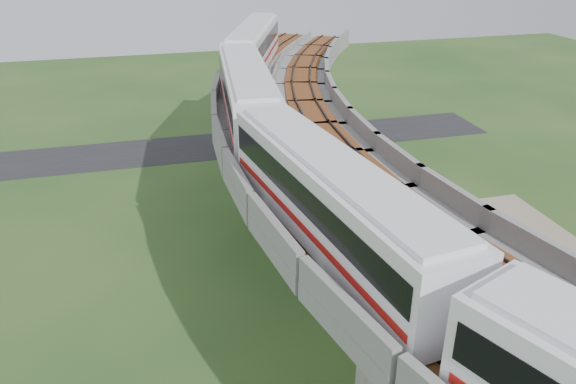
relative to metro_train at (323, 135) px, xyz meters
name	(u,v)px	position (x,y,z in m)	size (l,w,h in m)	color
ground	(302,310)	(-0.38, 2.02, -12.31)	(160.00, 160.00, 0.00)	#25481D
dirt_lot	(515,294)	(13.62, 0.02, -12.29)	(18.00, 26.00, 0.04)	gray
asphalt_road	(226,145)	(-0.38, 32.02, -12.29)	(60.00, 8.00, 0.03)	#232326
viaduct	(368,172)	(3.46, 2.02, -3.26)	(19.58, 73.98, 11.40)	#99968E
metro_train	(323,135)	(0.00, 0.00, 0.00)	(11.71, 61.32, 3.64)	white
fence	(443,277)	(9.37, 2.02, -11.56)	(3.87, 38.73, 1.50)	#2D382D
tree_0	(348,140)	(11.41, 25.79, -10.60)	(2.14, 2.14, 2.63)	#382314
tree_1	(349,186)	(7.30, 14.46, -10.29)	(2.05, 2.05, 2.89)	#382314
tree_2	(369,229)	(5.96, 6.86, -10.03)	(2.26, 2.26, 3.25)	#382314
tree_3	(446,316)	(6.03, -3.85, -9.65)	(2.92, 2.92, 3.90)	#382314
car_dark	(544,271)	(16.45, 1.04, -11.70)	(1.59, 3.90, 1.13)	black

